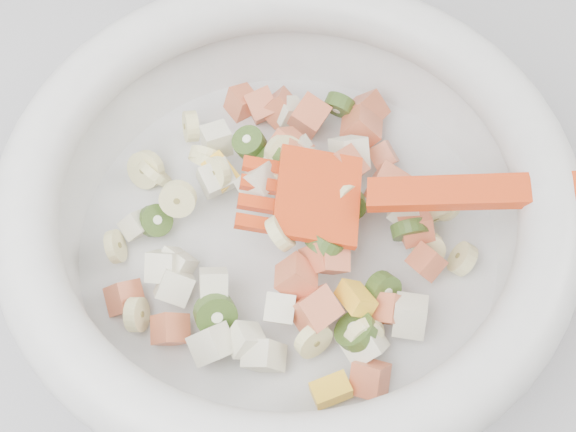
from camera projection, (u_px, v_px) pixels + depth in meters
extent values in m
cube|color=gray|center=(203.00, 409.00, 0.97)|extent=(2.00, 0.60, 0.90)
cylinder|color=silver|center=(288.00, 245.00, 0.56)|extent=(0.30, 0.30, 0.02)
torus|color=silver|center=(288.00, 190.00, 0.50)|extent=(0.37, 0.37, 0.04)
cylinder|color=#CABA86|center=(284.00, 171.00, 0.54)|extent=(0.03, 0.03, 0.02)
cylinder|color=#CABA86|center=(433.00, 214.00, 0.55)|extent=(0.03, 0.02, 0.03)
cylinder|color=#CABA86|center=(443.00, 203.00, 0.55)|extent=(0.03, 0.04, 0.03)
cylinder|color=#CABA86|center=(363.00, 337.00, 0.49)|extent=(0.03, 0.02, 0.03)
cylinder|color=#CABA86|center=(346.00, 200.00, 0.52)|extent=(0.03, 0.02, 0.03)
cylinder|color=#CABA86|center=(178.00, 199.00, 0.54)|extent=(0.03, 0.03, 0.03)
cylinder|color=#CABA86|center=(314.00, 340.00, 0.49)|extent=(0.03, 0.02, 0.03)
cylinder|color=#CABA86|center=(209.00, 160.00, 0.56)|extent=(0.03, 0.03, 0.03)
cylinder|color=#CABA86|center=(155.00, 173.00, 0.57)|extent=(0.03, 0.03, 0.03)
cylinder|color=#CABA86|center=(137.00, 315.00, 0.51)|extent=(0.02, 0.03, 0.03)
cylinder|color=#CABA86|center=(428.00, 249.00, 0.53)|extent=(0.03, 0.02, 0.03)
cylinder|color=#CABA86|center=(217.00, 173.00, 0.54)|extent=(0.02, 0.03, 0.03)
cylinder|color=#CABA86|center=(280.00, 233.00, 0.50)|extent=(0.02, 0.03, 0.03)
cylinder|color=#CABA86|center=(146.00, 170.00, 0.57)|extent=(0.04, 0.03, 0.03)
cylinder|color=#CABA86|center=(284.00, 154.00, 0.55)|extent=(0.03, 0.03, 0.03)
cylinder|color=#CABA86|center=(366.00, 340.00, 0.50)|extent=(0.03, 0.03, 0.03)
cylinder|color=#CABA86|center=(116.00, 247.00, 0.53)|extent=(0.01, 0.03, 0.03)
cylinder|color=#CABA86|center=(462.00, 259.00, 0.53)|extent=(0.03, 0.03, 0.03)
cylinder|color=#CABA86|center=(205.00, 156.00, 0.56)|extent=(0.03, 0.03, 0.03)
cylinder|color=#CABA86|center=(191.00, 126.00, 0.58)|extent=(0.01, 0.03, 0.03)
cube|color=#D16942|center=(361.00, 128.00, 0.58)|extent=(0.04, 0.03, 0.04)
cube|color=#D16942|center=(279.00, 108.00, 0.60)|extent=(0.03, 0.03, 0.03)
cube|color=#D16942|center=(170.00, 329.00, 0.50)|extent=(0.03, 0.02, 0.03)
cube|color=#D16942|center=(365.00, 112.00, 0.60)|extent=(0.04, 0.04, 0.03)
cube|color=#D16942|center=(343.00, 169.00, 0.54)|extent=(0.04, 0.03, 0.04)
cube|color=#D16942|center=(319.00, 257.00, 0.51)|extent=(0.02, 0.03, 0.03)
cube|color=#D16942|center=(370.00, 379.00, 0.49)|extent=(0.03, 0.03, 0.03)
cube|color=#D16942|center=(383.00, 156.00, 0.57)|extent=(0.02, 0.02, 0.03)
cube|color=#D16942|center=(387.00, 186.00, 0.55)|extent=(0.04, 0.03, 0.03)
cube|color=#D16942|center=(426.00, 262.00, 0.52)|extent=(0.03, 0.03, 0.03)
cube|color=#D16942|center=(125.00, 298.00, 0.52)|extent=(0.03, 0.03, 0.03)
cube|color=#D16942|center=(242.00, 103.00, 0.60)|extent=(0.03, 0.02, 0.03)
cube|color=#D16942|center=(289.00, 149.00, 0.56)|extent=(0.04, 0.03, 0.03)
cube|color=#D16942|center=(415.00, 225.00, 0.53)|extent=(0.02, 0.03, 0.03)
cube|color=#D16942|center=(262.00, 105.00, 0.60)|extent=(0.02, 0.03, 0.03)
cube|color=#D16942|center=(310.00, 116.00, 0.59)|extent=(0.03, 0.04, 0.03)
cube|color=#D16942|center=(329.00, 259.00, 0.51)|extent=(0.03, 0.02, 0.03)
cube|color=#D16942|center=(296.00, 278.00, 0.50)|extent=(0.03, 0.03, 0.03)
cube|color=#D16942|center=(385.00, 308.00, 0.51)|extent=(0.03, 0.03, 0.03)
cube|color=#D16942|center=(315.00, 310.00, 0.50)|extent=(0.03, 0.04, 0.03)
cylinder|color=#609431|center=(297.00, 159.00, 0.54)|extent=(0.03, 0.03, 0.03)
cylinder|color=#609431|center=(416.00, 200.00, 0.55)|extent=(0.02, 0.03, 0.04)
cylinder|color=#609431|center=(339.00, 105.00, 0.59)|extent=(0.03, 0.02, 0.03)
cylinder|color=#609431|center=(215.00, 314.00, 0.50)|extent=(0.04, 0.03, 0.04)
cylinder|color=#609431|center=(325.00, 244.00, 0.51)|extent=(0.03, 0.03, 0.03)
cylinder|color=#609431|center=(271.00, 163.00, 0.55)|extent=(0.03, 0.03, 0.03)
cylinder|color=#609431|center=(410.00, 230.00, 0.53)|extent=(0.04, 0.02, 0.04)
cylinder|color=#609431|center=(383.00, 290.00, 0.51)|extent=(0.03, 0.03, 0.03)
cylinder|color=#609431|center=(349.00, 205.00, 0.53)|extent=(0.03, 0.02, 0.03)
cylinder|color=#609431|center=(356.00, 331.00, 0.49)|extent=(0.04, 0.04, 0.02)
cylinder|color=#609431|center=(249.00, 143.00, 0.56)|extent=(0.03, 0.03, 0.02)
cylinder|color=#609431|center=(155.00, 221.00, 0.54)|extent=(0.03, 0.03, 0.02)
cube|color=#F1EACC|center=(214.00, 284.00, 0.50)|extent=(0.02, 0.03, 0.03)
cube|color=#F1EACC|center=(289.00, 111.00, 0.60)|extent=(0.03, 0.02, 0.02)
cube|color=#F1EACC|center=(279.00, 308.00, 0.50)|extent=(0.02, 0.03, 0.02)
cube|color=#F1EACC|center=(410.00, 316.00, 0.50)|extent=(0.03, 0.03, 0.03)
cube|color=#F1EACC|center=(216.00, 179.00, 0.55)|extent=(0.03, 0.03, 0.03)
cube|color=#F1EACC|center=(364.00, 343.00, 0.50)|extent=(0.03, 0.03, 0.03)
cube|color=#F1EACC|center=(164.00, 267.00, 0.52)|extent=(0.03, 0.03, 0.03)
cube|color=#F1EACC|center=(246.00, 340.00, 0.49)|extent=(0.03, 0.02, 0.03)
cube|color=#F1EACC|center=(406.00, 212.00, 0.53)|extent=(0.03, 0.03, 0.03)
cube|color=#F1EACC|center=(349.00, 153.00, 0.55)|extent=(0.03, 0.03, 0.04)
cube|color=#F1EACC|center=(264.00, 356.00, 0.49)|extent=(0.03, 0.02, 0.03)
cube|color=#F1EACC|center=(257.00, 182.00, 0.53)|extent=(0.03, 0.03, 0.03)
cube|color=#F1EACC|center=(300.00, 153.00, 0.56)|extent=(0.03, 0.02, 0.03)
cube|color=#F1EACC|center=(212.00, 344.00, 0.49)|extent=(0.03, 0.03, 0.03)
cube|color=#F1EACC|center=(174.00, 286.00, 0.51)|extent=(0.03, 0.03, 0.03)
cube|color=#F1EACC|center=(216.00, 141.00, 0.56)|extent=(0.02, 0.02, 0.02)
cube|color=#F1EACC|center=(176.00, 265.00, 0.52)|extent=(0.03, 0.03, 0.03)
cube|color=#F1EACC|center=(136.00, 225.00, 0.54)|extent=(0.03, 0.02, 0.03)
cube|color=yellow|center=(221.00, 172.00, 0.55)|extent=(0.03, 0.03, 0.02)
cube|color=yellow|center=(356.00, 298.00, 0.50)|extent=(0.02, 0.03, 0.03)
cube|color=yellow|center=(331.00, 390.00, 0.48)|extent=(0.03, 0.02, 0.01)
cube|color=red|center=(318.00, 196.00, 0.51)|extent=(0.07, 0.08, 0.02)
cube|color=red|center=(263.00, 166.00, 0.53)|extent=(0.03, 0.02, 0.01)
cube|color=red|center=(261.00, 185.00, 0.52)|extent=(0.03, 0.02, 0.01)
cube|color=red|center=(259.00, 204.00, 0.51)|extent=(0.03, 0.02, 0.01)
cube|color=red|center=(256.00, 224.00, 0.51)|extent=(0.03, 0.02, 0.01)
cube|color=red|center=(529.00, 190.00, 0.49)|extent=(0.19, 0.09, 0.04)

